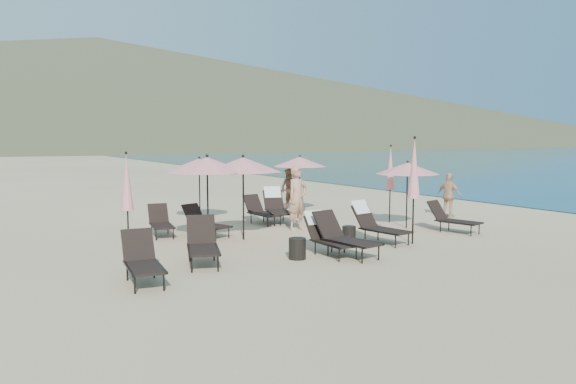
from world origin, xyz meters
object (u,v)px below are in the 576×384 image
lounger_8 (261,211)px  beachgoer_b (289,189)px  umbrella_open_2 (407,168)px  umbrella_closed_1 (390,169)px  lounger_9 (276,206)px  beachgoer_a (297,198)px  umbrella_closed_2 (127,183)px  lounger_0 (142,260)px  umbrella_open_3 (199,164)px  umbrella_open_1 (243,165)px  lounger_3 (344,236)px  lounger_4 (376,223)px  lounger_2 (327,235)px  beachgoer_c (449,195)px  side_table_1 (349,234)px  umbrella_open_0 (207,165)px  umbrella_open_4 (300,162)px  umbrella_closed_0 (414,169)px  side_table_0 (297,249)px  lounger_1 (203,243)px  lounger_6 (161,222)px  lounger_7 (205,222)px  lounger_5 (452,218)px

lounger_8 → beachgoer_b: bearing=38.6°
umbrella_open_2 → umbrella_closed_1: umbrella_closed_1 is taller
lounger_9 → beachgoer_a: size_ratio=0.98×
umbrella_closed_2 → beachgoer_b: umbrella_closed_2 is taller
lounger_0 → umbrella_open_3: bearing=67.5°
umbrella_open_1 → umbrella_closed_1: size_ratio=0.91×
lounger_0 → umbrella_open_1: umbrella_open_1 is taller
umbrella_open_1 → lounger_3: bearing=-70.4°
lounger_4 → umbrella_closed_2: 6.42m
lounger_2 → beachgoer_c: 7.67m
beachgoer_a → beachgoer_b: size_ratio=1.22×
side_table_1 → umbrella_open_0: bearing=152.1°
beachgoer_b → umbrella_open_1: bearing=-59.9°
umbrella_open_4 → side_table_1: (-1.89, -5.45, -1.66)m
lounger_8 → umbrella_closed_0: bearing=-76.1°
umbrella_open_2 → side_table_1: bearing=-163.8°
umbrella_open_2 → umbrella_open_4: (-0.91, 4.63, 0.04)m
umbrella_open_0 → beachgoer_a: 3.29m
side_table_0 → beachgoer_a: bearing=57.9°
umbrella_open_0 → umbrella_closed_0: umbrella_closed_0 is taller
lounger_4 → umbrella_closed_1: 3.73m
umbrella_closed_2 → umbrella_open_4: bearing=28.4°
lounger_3 → lounger_4: size_ratio=1.03×
lounger_2 → side_table_0: bearing=-176.3°
lounger_1 → lounger_3: 3.29m
umbrella_open_3 → umbrella_closed_1: size_ratio=0.85×
umbrella_open_1 → side_table_1: bearing=-36.1°
beachgoer_b → lounger_6: bearing=-81.5°
lounger_0 → umbrella_open_2: size_ratio=0.82×
lounger_6 → lounger_7: size_ratio=0.96×
umbrella_open_4 → umbrella_open_2: bearing=-78.9°
umbrella_closed_1 → lounger_4: bearing=-137.0°
beachgoer_a → lounger_8: bearing=87.1°
umbrella_closed_1 → lounger_2: bearing=-146.6°
lounger_6 → lounger_8: (3.48, 0.51, 0.02)m
lounger_0 → lounger_3: size_ratio=0.94×
umbrella_open_2 → umbrella_closed_0: size_ratio=0.74×
lounger_6 → umbrella_open_3: 3.04m
umbrella_closed_1 → beachgoer_c: (2.51, -0.18, -0.99)m
umbrella_open_4 → beachgoer_a: umbrella_open_4 is taller
lounger_8 → lounger_9: size_ratio=0.85×
umbrella_open_2 → umbrella_closed_0: umbrella_closed_0 is taller
lounger_3 → umbrella_closed_0: umbrella_closed_0 is taller
lounger_0 → lounger_8: 7.55m
lounger_4 → lounger_5: bearing=-8.2°
lounger_1 → lounger_7: lounger_1 is taller
umbrella_closed_0 → beachgoer_c: bearing=33.2°
umbrella_open_0 → umbrella_open_4: umbrella_open_0 is taller
umbrella_open_2 → beachgoer_b: 5.67m
lounger_4 → lounger_9: (-0.49, 4.44, 0.02)m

